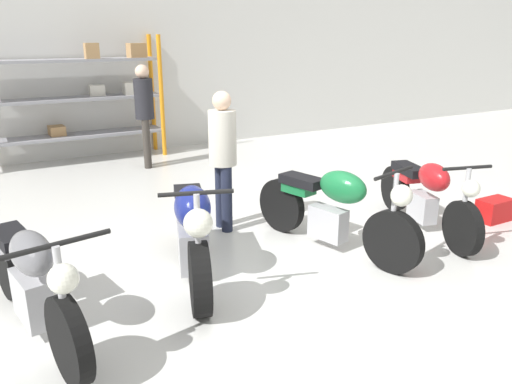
{
  "coord_description": "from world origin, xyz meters",
  "views": [
    {
      "loc": [
        -2.37,
        -3.82,
        2.24
      ],
      "look_at": [
        0.0,
        0.4,
        0.7
      ],
      "focal_mm": 35.0,
      "sensor_mm": 36.0,
      "label": 1
    }
  ],
  "objects_px": {
    "motorcycle_green": "(334,207)",
    "person_near_rack": "(144,108)",
    "motorcycle_blue": "(193,232)",
    "shelving_rack": "(75,96)",
    "motorcycle_red": "(426,194)",
    "person_browsing": "(223,151)",
    "motorcycle_grey": "(32,280)",
    "toolbox": "(494,210)"
  },
  "relations": [
    {
      "from": "shelving_rack",
      "to": "motorcycle_grey",
      "type": "height_order",
      "value": "shelving_rack"
    },
    {
      "from": "motorcycle_blue",
      "to": "motorcycle_green",
      "type": "distance_m",
      "value": 1.56
    },
    {
      "from": "motorcycle_red",
      "to": "person_browsing",
      "type": "height_order",
      "value": "person_browsing"
    },
    {
      "from": "motorcycle_green",
      "to": "toolbox",
      "type": "distance_m",
      "value": 2.35
    },
    {
      "from": "motorcycle_grey",
      "to": "motorcycle_red",
      "type": "bearing_deg",
      "value": 80.77
    },
    {
      "from": "shelving_rack",
      "to": "motorcycle_blue",
      "type": "bearing_deg",
      "value": -89.63
    },
    {
      "from": "shelving_rack",
      "to": "toolbox",
      "type": "distance_m",
      "value": 6.99
    },
    {
      "from": "motorcycle_grey",
      "to": "person_near_rack",
      "type": "height_order",
      "value": "person_near_rack"
    },
    {
      "from": "motorcycle_grey",
      "to": "toolbox",
      "type": "height_order",
      "value": "motorcycle_grey"
    },
    {
      "from": "motorcycle_blue",
      "to": "person_near_rack",
      "type": "height_order",
      "value": "person_near_rack"
    },
    {
      "from": "person_browsing",
      "to": "person_near_rack",
      "type": "xyz_separation_m",
      "value": [
        0.11,
        3.3,
        0.08
      ]
    },
    {
      "from": "motorcycle_grey",
      "to": "motorcycle_red",
      "type": "distance_m",
      "value": 4.29
    },
    {
      "from": "motorcycle_green",
      "to": "person_browsing",
      "type": "xyz_separation_m",
      "value": [
        -0.75,
        1.13,
        0.47
      ]
    },
    {
      "from": "motorcycle_green",
      "to": "person_browsing",
      "type": "distance_m",
      "value": 1.44
    },
    {
      "from": "person_browsing",
      "to": "motorcycle_red",
      "type": "bearing_deg",
      "value": 152.62
    },
    {
      "from": "motorcycle_red",
      "to": "toolbox",
      "type": "height_order",
      "value": "motorcycle_red"
    },
    {
      "from": "motorcycle_blue",
      "to": "toolbox",
      "type": "relative_size",
      "value": 4.39
    },
    {
      "from": "person_browsing",
      "to": "person_near_rack",
      "type": "height_order",
      "value": "person_near_rack"
    },
    {
      "from": "motorcycle_green",
      "to": "person_near_rack",
      "type": "xyz_separation_m",
      "value": [
        -0.64,
        4.43,
        0.55
      ]
    },
    {
      "from": "motorcycle_green",
      "to": "motorcycle_red",
      "type": "distance_m",
      "value": 1.31
    },
    {
      "from": "shelving_rack",
      "to": "toolbox",
      "type": "xyz_separation_m",
      "value": [
        3.9,
        -5.7,
        -1.05
      ]
    },
    {
      "from": "motorcycle_grey",
      "to": "person_near_rack",
      "type": "xyz_separation_m",
      "value": [
        2.34,
        4.58,
        0.58
      ]
    },
    {
      "from": "motorcycle_red",
      "to": "shelving_rack",
      "type": "bearing_deg",
      "value": -135.98
    },
    {
      "from": "toolbox",
      "to": "person_near_rack",
      "type": "bearing_deg",
      "value": 122.1
    },
    {
      "from": "motorcycle_grey",
      "to": "motorcycle_blue",
      "type": "bearing_deg",
      "value": 90.86
    },
    {
      "from": "person_near_rack",
      "to": "toolbox",
      "type": "height_order",
      "value": "person_near_rack"
    },
    {
      "from": "motorcycle_red",
      "to": "person_near_rack",
      "type": "distance_m",
      "value": 4.93
    },
    {
      "from": "motorcycle_blue",
      "to": "toolbox",
      "type": "bearing_deg",
      "value": 101.77
    },
    {
      "from": "motorcycle_grey",
      "to": "motorcycle_blue",
      "type": "height_order",
      "value": "motorcycle_blue"
    },
    {
      "from": "motorcycle_grey",
      "to": "toolbox",
      "type": "xyz_separation_m",
      "value": [
        5.29,
        -0.13,
        -0.32
      ]
    },
    {
      "from": "motorcycle_blue",
      "to": "person_browsing",
      "type": "xyz_separation_m",
      "value": [
        0.8,
        1.0,
        0.49
      ]
    },
    {
      "from": "motorcycle_grey",
      "to": "shelving_rack",
      "type": "bearing_deg",
      "value": 155.58
    },
    {
      "from": "motorcycle_grey",
      "to": "motorcycle_green",
      "type": "height_order",
      "value": "motorcycle_green"
    },
    {
      "from": "motorcycle_blue",
      "to": "person_browsing",
      "type": "bearing_deg",
      "value": 159.13
    },
    {
      "from": "motorcycle_blue",
      "to": "person_near_rack",
      "type": "xyz_separation_m",
      "value": [
        0.91,
        4.29,
        0.57
      ]
    },
    {
      "from": "motorcycle_grey",
      "to": "person_browsing",
      "type": "distance_m",
      "value": 2.62
    },
    {
      "from": "motorcycle_blue",
      "to": "person_near_rack",
      "type": "distance_m",
      "value": 4.43
    },
    {
      "from": "motorcycle_green",
      "to": "motorcycle_red",
      "type": "bearing_deg",
      "value": 72.94
    },
    {
      "from": "motorcycle_red",
      "to": "toolbox",
      "type": "relative_size",
      "value": 4.54
    },
    {
      "from": "shelving_rack",
      "to": "motorcycle_red",
      "type": "height_order",
      "value": "shelving_rack"
    },
    {
      "from": "motorcycle_red",
      "to": "motorcycle_blue",
      "type": "bearing_deg",
      "value": -77.8
    },
    {
      "from": "shelving_rack",
      "to": "motorcycle_blue",
      "type": "relative_size",
      "value": 1.73
    }
  ]
}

